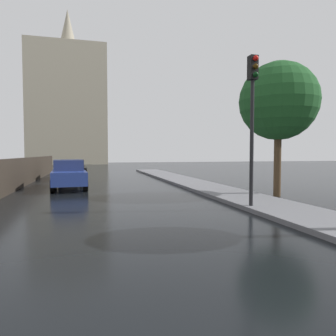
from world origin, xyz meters
name	(u,v)px	position (x,y,z in m)	size (l,w,h in m)	color
car_blue_near_kerb	(69,174)	(-1.80, 15.26, 0.74)	(1.97, 4.64, 1.48)	navy
car_black_mid_road	(72,169)	(-1.93, 20.97, 0.72)	(2.08, 4.38, 1.39)	black
traffic_light	(253,103)	(4.26, 7.45, 3.40)	(0.26, 0.39, 4.74)	black
street_tree_near	(278,102)	(6.97, 10.01, 4.00)	(3.26, 3.26, 5.65)	#4C3823
distant_tower	(69,105)	(-4.01, 54.06, 10.24)	(12.82, 9.30, 26.39)	#B2A88E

